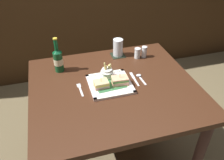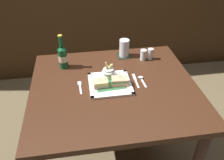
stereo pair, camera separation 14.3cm
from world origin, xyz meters
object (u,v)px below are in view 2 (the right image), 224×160
dining_table (114,99)px  water_glass (124,49)px  sandwich_half_left (101,83)px  fork (80,87)px  salt_shaker (143,55)px  beer_bottle (63,56)px  spoon (141,79)px  sandwich_half_right (120,81)px  pepper_shaker (150,55)px  knife (135,80)px  square_plate (110,84)px  fries_cup (109,71)px

dining_table → water_glass: size_ratio=8.06×
sandwich_half_left → fork: sandwich_half_left is taller
water_glass → salt_shaker: (0.13, -0.07, -0.02)m
water_glass → fork: bearing=-135.8°
beer_bottle → spoon: bearing=-24.4°
sandwich_half_right → fork: sandwich_half_right is taller
pepper_shaker → spoon: bearing=-117.9°
pepper_shaker → knife: bearing=-124.5°
square_plate → sandwich_half_right: (0.06, -0.02, 0.03)m
water_glass → fork: water_glass is taller
square_plate → salt_shaker: size_ratio=3.31×
sandwich_half_right → water_glass: 0.37m
water_glass → square_plate: bearing=-114.7°
spoon → pepper_shaker: (0.13, 0.24, 0.03)m
dining_table → fork: fork is taller
fries_cup → pepper_shaker: size_ratio=1.32×
fries_cup → pepper_shaker: (0.34, 0.19, -0.02)m
fries_cup → pepper_shaker: bearing=30.0°
dining_table → water_glass: (0.13, 0.35, 0.17)m
sandwich_half_right → beer_bottle: beer_bottle is taller
square_plate → spoon: 0.21m
knife → spoon: size_ratio=1.29×
dining_table → beer_bottle: size_ratio=4.26×
square_plate → beer_bottle: (-0.29, 0.25, 0.08)m
square_plate → knife: square_plate is taller
sandwich_half_right → knife: (0.11, 0.04, -0.03)m
knife → pepper_shaker: 0.30m
sandwich_half_right → salt_shaker: bearing=51.6°
fries_cup → salt_shaker: 0.34m
spoon → salt_shaker: salt_shaker is taller
square_plate → knife: (0.17, 0.02, -0.00)m
square_plate → salt_shaker: bearing=43.3°
square_plate → water_glass: bearing=65.3°
sandwich_half_left → pepper_shaker: 0.49m
beer_bottle → fork: bearing=-67.9°
sandwich_half_left → fries_cup: bearing=56.0°
sandwich_half_left → fries_cup: (0.06, 0.09, 0.02)m
beer_bottle → knife: 0.52m
water_glass → knife: (0.01, -0.32, -0.06)m
salt_shaker → pepper_shaker: bearing=-0.0°
dining_table → knife: (0.15, 0.03, 0.11)m
sandwich_half_right → water_glass: size_ratio=0.82×
knife → salt_shaker: (0.12, 0.25, 0.03)m
sandwich_half_left → knife: 0.24m
pepper_shaker → square_plate: bearing=-141.5°
sandwich_half_left → beer_bottle: size_ratio=0.36×
dining_table → sandwich_half_right: sandwich_half_right is taller
sandwich_half_right → beer_bottle: size_ratio=0.43×
knife → pepper_shaker: bearing=55.5°
sandwich_half_left → knife: size_ratio=0.57×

